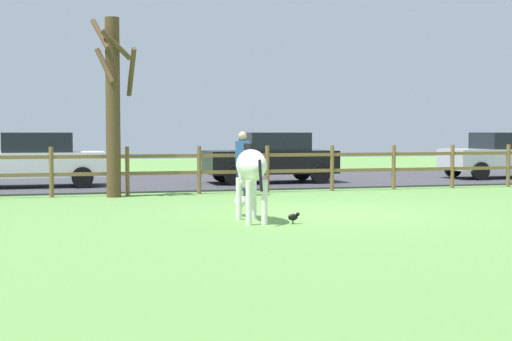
{
  "coord_description": "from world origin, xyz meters",
  "views": [
    {
      "loc": [
        -5.05,
        -13.1,
        1.62
      ],
      "look_at": [
        -1.18,
        1.21,
        0.81
      ],
      "focal_mm": 49.29,
      "sensor_mm": 36.0,
      "label": 1
    }
  ],
  "objects_px": {
    "parked_car_white": "(34,159)",
    "parked_car_silver": "(502,155)",
    "crow_on_grass": "(294,217)",
    "visitor_near_fence": "(243,160)",
    "parked_car_black": "(271,157)",
    "zebra": "(250,171)",
    "bare_tree": "(113,102)"
  },
  "relations": [
    {
      "from": "bare_tree",
      "to": "crow_on_grass",
      "type": "xyz_separation_m",
      "value": [
        2.72,
        -6.06,
        -2.23
      ]
    },
    {
      "from": "zebra",
      "to": "bare_tree",
      "type": "bearing_deg",
      "value": 110.49
    },
    {
      "from": "zebra",
      "to": "crow_on_grass",
      "type": "bearing_deg",
      "value": -39.32
    },
    {
      "from": "zebra",
      "to": "visitor_near_fence",
      "type": "bearing_deg",
      "value": 77.48
    },
    {
      "from": "crow_on_grass",
      "to": "visitor_near_fence",
      "type": "xyz_separation_m",
      "value": [
        0.47,
        5.61,
        0.78
      ]
    },
    {
      "from": "zebra",
      "to": "parked_car_black",
      "type": "relative_size",
      "value": 0.48
    },
    {
      "from": "zebra",
      "to": "parked_car_black",
      "type": "xyz_separation_m",
      "value": [
        2.94,
        8.67,
        -0.08
      ]
    },
    {
      "from": "parked_car_white",
      "to": "visitor_near_fence",
      "type": "distance_m",
      "value": 6.43
    },
    {
      "from": "crow_on_grass",
      "to": "visitor_near_fence",
      "type": "bearing_deg",
      "value": 85.16
    },
    {
      "from": "parked_car_white",
      "to": "visitor_near_fence",
      "type": "height_order",
      "value": "visitor_near_fence"
    },
    {
      "from": "bare_tree",
      "to": "visitor_near_fence",
      "type": "relative_size",
      "value": 2.71
    },
    {
      "from": "visitor_near_fence",
      "to": "bare_tree",
      "type": "bearing_deg",
      "value": 171.86
    },
    {
      "from": "visitor_near_fence",
      "to": "parked_car_silver",
      "type": "bearing_deg",
      "value": 20.09
    },
    {
      "from": "visitor_near_fence",
      "to": "parked_car_white",
      "type": "bearing_deg",
      "value": 144.32
    },
    {
      "from": "parked_car_silver",
      "to": "visitor_near_fence",
      "type": "xyz_separation_m",
      "value": [
        -10.12,
        -3.7,
        0.06
      ]
    },
    {
      "from": "bare_tree",
      "to": "crow_on_grass",
      "type": "bearing_deg",
      "value": -65.85
    },
    {
      "from": "crow_on_grass",
      "to": "parked_car_silver",
      "type": "xyz_separation_m",
      "value": [
        10.6,
        9.31,
        0.72
      ]
    },
    {
      "from": "parked_car_black",
      "to": "parked_car_silver",
      "type": "xyz_separation_m",
      "value": [
        8.31,
        0.11,
        0.0
      ]
    },
    {
      "from": "parked_car_white",
      "to": "parked_car_silver",
      "type": "bearing_deg",
      "value": -0.17
    },
    {
      "from": "bare_tree",
      "to": "zebra",
      "type": "xyz_separation_m",
      "value": [
        2.07,
        -5.53,
        -1.43
      ]
    },
    {
      "from": "parked_car_black",
      "to": "parked_car_silver",
      "type": "height_order",
      "value": "same"
    },
    {
      "from": "parked_car_white",
      "to": "parked_car_silver",
      "type": "height_order",
      "value": "same"
    },
    {
      "from": "crow_on_grass",
      "to": "parked_car_silver",
      "type": "height_order",
      "value": "parked_car_silver"
    },
    {
      "from": "bare_tree",
      "to": "crow_on_grass",
      "type": "distance_m",
      "value": 7.01
    },
    {
      "from": "parked_car_white",
      "to": "parked_car_black",
      "type": "relative_size",
      "value": 1.0
    },
    {
      "from": "bare_tree",
      "to": "crow_on_grass",
      "type": "height_order",
      "value": "bare_tree"
    },
    {
      "from": "crow_on_grass",
      "to": "parked_car_white",
      "type": "relative_size",
      "value": 0.05
    },
    {
      "from": "zebra",
      "to": "parked_car_silver",
      "type": "bearing_deg",
      "value": 37.96
    },
    {
      "from": "parked_car_silver",
      "to": "visitor_near_fence",
      "type": "height_order",
      "value": "visitor_near_fence"
    },
    {
      "from": "crow_on_grass",
      "to": "visitor_near_fence",
      "type": "relative_size",
      "value": 0.13
    },
    {
      "from": "bare_tree",
      "to": "parked_car_black",
      "type": "bearing_deg",
      "value": 32.08
    },
    {
      "from": "parked_car_white",
      "to": "parked_car_black",
      "type": "height_order",
      "value": "same"
    }
  ]
}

